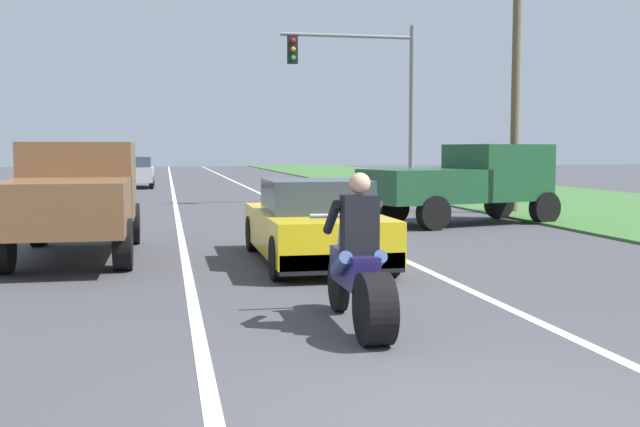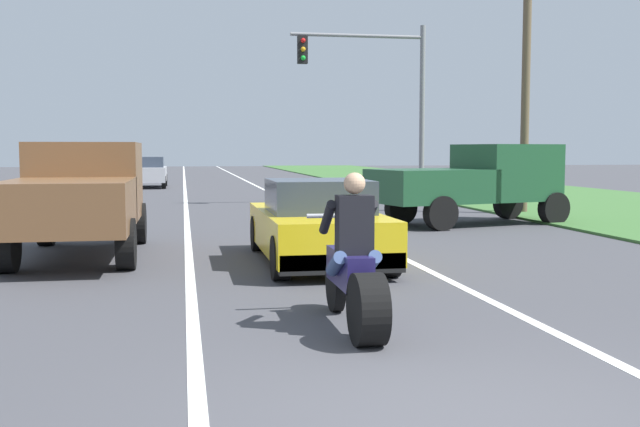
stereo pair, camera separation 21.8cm
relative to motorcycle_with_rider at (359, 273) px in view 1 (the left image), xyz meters
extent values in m
plane|color=#424247|center=(0.18, -2.80, -0.59)|extent=(160.00, 160.00, 0.00)
cube|color=white|center=(-5.22, 17.20, -0.59)|extent=(0.14, 120.00, 0.01)
cube|color=white|center=(1.98, 17.20, -0.59)|extent=(0.14, 120.00, 0.01)
cube|color=white|center=(-1.62, 17.20, -0.59)|extent=(0.14, 120.00, 0.01)
cube|color=#3D6B33|center=(12.10, 17.20, -0.56)|extent=(10.00, 120.00, 0.06)
cylinder|color=black|center=(0.00, -0.60, -0.25)|extent=(0.28, 0.69, 0.69)
cylinder|color=black|center=(0.00, 0.95, -0.28)|extent=(0.12, 0.63, 0.63)
cube|color=#1E194C|center=(0.00, 0.23, 0.02)|extent=(0.28, 1.10, 0.36)
cylinder|color=#B2B2B7|center=(0.00, 0.87, 0.09)|extent=(0.08, 0.36, 0.73)
cylinder|color=#A5A5AA|center=(0.00, 0.85, 0.52)|extent=(0.70, 0.05, 0.05)
cube|color=black|center=(0.00, 0.00, 0.50)|extent=(0.36, 0.24, 0.60)
sphere|color=tan|center=(0.00, 0.00, 0.92)|extent=(0.22, 0.22, 0.22)
cylinder|color=#384C7A|center=(-0.18, 0.03, 0.10)|extent=(0.14, 0.47, 0.32)
cylinder|color=black|center=(-0.22, 0.30, 0.55)|extent=(0.10, 0.51, 0.40)
cylinder|color=#384C7A|center=(0.18, 0.03, 0.10)|extent=(0.14, 0.47, 0.32)
cylinder|color=black|center=(0.22, 0.30, 0.55)|extent=(0.10, 0.51, 0.40)
cube|color=yellow|center=(0.44, 4.71, -0.07)|extent=(1.80, 4.30, 0.64)
cube|color=#333D4C|center=(0.44, 4.51, 0.51)|extent=(1.56, 1.70, 0.52)
cube|color=black|center=(0.44, 2.66, -0.31)|extent=(1.76, 0.20, 0.28)
cylinder|color=black|center=(-0.36, 6.31, -0.27)|extent=(0.24, 0.64, 0.64)
cylinder|color=black|center=(1.24, 6.31, -0.27)|extent=(0.24, 0.64, 0.64)
cylinder|color=black|center=(-0.36, 3.11, -0.27)|extent=(0.24, 0.64, 0.64)
cylinder|color=black|center=(1.24, 3.11, -0.27)|extent=(0.24, 0.64, 0.64)
cube|color=brown|center=(-3.45, 7.02, 0.69)|extent=(1.90, 2.10, 1.40)
cube|color=#333D4C|center=(-3.45, 7.37, 1.07)|extent=(1.67, 0.29, 0.57)
cube|color=brown|center=(-3.45, 4.77, 0.39)|extent=(1.90, 2.70, 0.80)
cylinder|color=black|center=(-4.32, 7.82, -0.19)|extent=(0.28, 0.80, 0.80)
cylinder|color=black|center=(-2.58, 7.82, -0.19)|extent=(0.28, 0.80, 0.80)
cylinder|color=black|center=(-4.32, 4.47, -0.19)|extent=(0.28, 0.80, 0.80)
cylinder|color=black|center=(-2.58, 4.47, -0.19)|extent=(0.28, 0.80, 0.80)
cube|color=#1E4C2D|center=(6.32, 10.52, 0.69)|extent=(2.52, 2.38, 1.40)
cube|color=#333D4C|center=(6.66, 10.61, 1.07)|extent=(0.71, 1.69, 0.57)
cube|color=#1E4C2D|center=(4.15, 9.94, 0.39)|extent=(3.10, 2.53, 0.80)
cylinder|color=black|center=(6.87, 11.57, -0.19)|extent=(0.85, 0.48, 0.80)
cylinder|color=black|center=(7.32, 9.89, -0.19)|extent=(0.85, 0.48, 0.80)
cylinder|color=black|center=(3.64, 10.70, -0.19)|extent=(0.85, 0.48, 0.80)
cylinder|color=black|center=(4.09, 9.02, -0.19)|extent=(0.85, 0.48, 0.80)
cylinder|color=gray|center=(6.30, 17.34, 2.41)|extent=(0.18, 0.18, 6.00)
cylinder|color=gray|center=(4.05, 17.34, 5.01)|extent=(4.49, 0.12, 0.12)
cube|color=black|center=(2.20, 17.34, 4.51)|extent=(0.32, 0.24, 0.90)
sphere|color=red|center=(2.20, 17.20, 4.79)|extent=(0.16, 0.16, 0.16)
sphere|color=orange|center=(2.20, 17.20, 4.51)|extent=(0.16, 0.16, 0.16)
sphere|color=green|center=(2.20, 17.20, 4.23)|extent=(0.16, 0.16, 0.16)
cylinder|color=brown|center=(7.99, 13.04, 3.33)|extent=(0.24, 0.24, 7.84)
cube|color=#B2B2B7|center=(-3.40, 30.45, 0.06)|extent=(1.76, 4.00, 0.70)
cube|color=#333D4C|center=(-3.40, 30.25, 0.66)|extent=(1.56, 2.00, 0.50)
cylinder|color=black|center=(-4.20, 31.85, -0.29)|extent=(0.20, 0.60, 0.60)
cylinder|color=black|center=(-2.60, 31.85, -0.29)|extent=(0.20, 0.60, 0.60)
cylinder|color=black|center=(-4.20, 29.05, -0.29)|extent=(0.20, 0.60, 0.60)
cylinder|color=black|center=(-2.60, 29.05, -0.29)|extent=(0.20, 0.60, 0.60)
camera|label=1|loc=(-1.92, -7.40, 1.26)|focal=42.53mm
camera|label=2|loc=(-1.70, -7.44, 1.26)|focal=42.53mm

